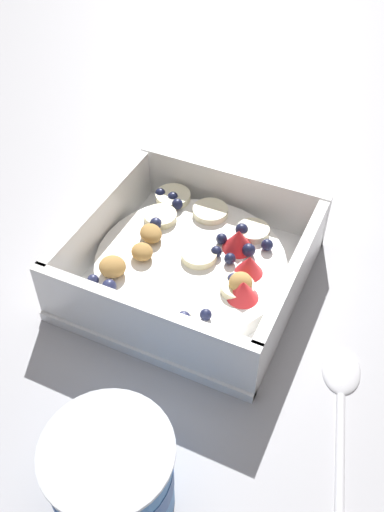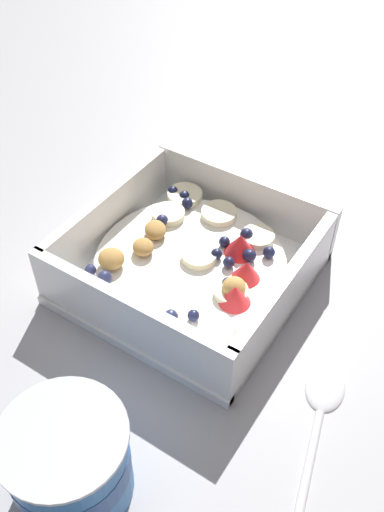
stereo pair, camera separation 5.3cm
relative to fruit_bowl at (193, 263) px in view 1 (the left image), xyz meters
The scene contains 4 objects.
ground_plane 0.02m from the fruit_bowl, 143.18° to the left, with size 2.40×2.40×0.00m, color #9E9EA3.
fruit_bowl is the anchor object (origin of this frame).
spoon 0.18m from the fruit_bowl, 156.70° to the left, with size 0.06×0.17×0.01m.
yogurt_cup 0.22m from the fruit_bowl, 100.87° to the left, with size 0.09×0.09×0.07m.
Camera 1 is at (-0.15, 0.34, 0.40)m, focal length 39.92 mm.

